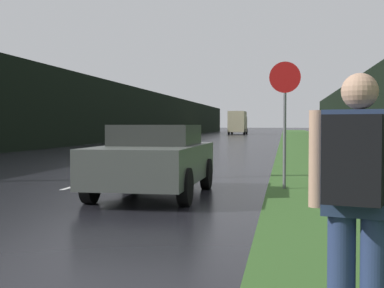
{
  "coord_description": "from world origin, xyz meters",
  "views": [
    {
      "loc": [
        4.89,
        -0.57,
        1.45
      ],
      "look_at": [
        2.23,
        14.79,
        0.89
      ],
      "focal_mm": 50.0,
      "sensor_mm": 36.0,
      "label": 1
    }
  ],
  "objects_px": {
    "stop_sign": "(285,111)",
    "delivery_truck": "(238,122)",
    "hitchhiker_with_backpack": "(358,197)",
    "car_passing_near": "(155,159)"
  },
  "relations": [
    {
      "from": "stop_sign",
      "to": "delivery_truck",
      "type": "relative_size",
      "value": 0.37
    },
    {
      "from": "stop_sign",
      "to": "delivery_truck",
      "type": "height_order",
      "value": "delivery_truck"
    },
    {
      "from": "hitchhiker_with_backpack",
      "to": "car_passing_near",
      "type": "xyz_separation_m",
      "value": [
        -3.07,
        7.36,
        -0.26
      ]
    },
    {
      "from": "hitchhiker_with_backpack",
      "to": "car_passing_near",
      "type": "distance_m",
      "value": 7.98
    },
    {
      "from": "stop_sign",
      "to": "delivery_truck",
      "type": "xyz_separation_m",
      "value": [
        -7.15,
        71.12,
        0.11
      ]
    },
    {
      "from": "delivery_truck",
      "to": "stop_sign",
      "type": "bearing_deg",
      "value": -84.26
    },
    {
      "from": "delivery_truck",
      "to": "car_passing_near",
      "type": "bearing_deg",
      "value": -86.44
    },
    {
      "from": "stop_sign",
      "to": "hitchhiker_with_backpack",
      "type": "height_order",
      "value": "stop_sign"
    },
    {
      "from": "car_passing_near",
      "to": "delivery_truck",
      "type": "relative_size",
      "value": 0.55
    },
    {
      "from": "stop_sign",
      "to": "hitchhiker_with_backpack",
      "type": "bearing_deg",
      "value": -87.22
    }
  ]
}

